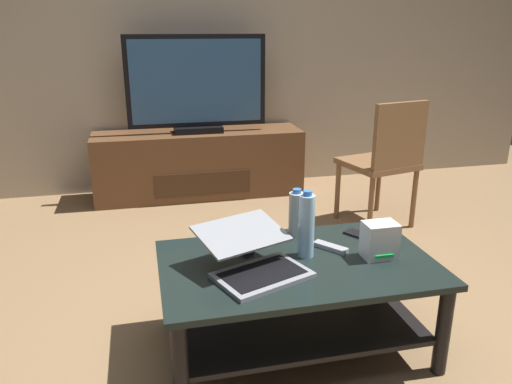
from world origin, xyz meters
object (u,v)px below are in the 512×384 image
(media_cabinet, at_px, (199,164))
(soundbar_remote, at_px, (331,247))
(television, at_px, (197,86))
(laptop, at_px, (254,258))
(tv_remote, at_px, (240,246))
(water_bottle_far, at_px, (296,213))
(water_bottle_near, at_px, (307,225))
(dining_chair, at_px, (386,158))
(router_box, at_px, (380,240))
(cell_phone, at_px, (359,235))
(coffee_table, at_px, (296,288))

(media_cabinet, distance_m, soundbar_remote, 2.17)
(television, height_order, laptop, television)
(laptop, xyz_separation_m, tv_remote, (-0.01, 0.24, -0.05))
(laptop, relative_size, tv_remote, 3.08)
(laptop, height_order, water_bottle_far, water_bottle_far)
(water_bottle_far, bearing_deg, water_bottle_near, -97.14)
(soundbar_remote, bearing_deg, media_cabinet, 61.13)
(water_bottle_near, distance_m, water_bottle_far, 0.23)
(television, relative_size, water_bottle_near, 3.76)
(laptop, relative_size, water_bottle_near, 1.67)
(dining_chair, relative_size, water_bottle_far, 3.96)
(laptop, bearing_deg, dining_chair, 45.92)
(television, relative_size, laptop, 2.25)
(router_box, height_order, soundbar_remote, router_box)
(router_box, height_order, water_bottle_far, water_bottle_far)
(soundbar_remote, bearing_deg, cell_phone, -7.20)
(laptop, relative_size, water_bottle_far, 2.16)
(router_box, bearing_deg, water_bottle_near, 164.71)
(laptop, distance_m, soundbar_remote, 0.40)
(router_box, bearing_deg, dining_chair, 61.87)
(media_cabinet, relative_size, tv_remote, 10.65)
(dining_chair, bearing_deg, water_bottle_near, -129.67)
(laptop, height_order, router_box, laptop)
(router_box, relative_size, tv_remote, 0.97)
(media_cabinet, bearing_deg, water_bottle_far, -83.40)
(television, bearing_deg, coffee_table, -86.22)
(dining_chair, height_order, water_bottle_near, dining_chair)
(water_bottle_near, bearing_deg, router_box, -15.29)
(water_bottle_far, xyz_separation_m, cell_phone, (0.29, -0.08, -0.10))
(soundbar_remote, bearing_deg, television, 61.22)
(coffee_table, distance_m, router_box, 0.41)
(television, height_order, cell_phone, television)
(dining_chair, height_order, water_bottle_far, dining_chair)
(television, bearing_deg, laptop, -91.38)
(coffee_table, bearing_deg, television, 93.78)
(dining_chair, relative_size, tv_remote, 5.63)
(dining_chair, xyz_separation_m, tv_remote, (-1.23, -1.02, -0.08))
(laptop, bearing_deg, tv_remote, 92.32)
(dining_chair, distance_m, tv_remote, 1.60)
(soundbar_remote, bearing_deg, laptop, 161.14)
(coffee_table, distance_m, water_bottle_far, 0.37)
(television, distance_m, water_bottle_far, 1.98)
(water_bottle_near, height_order, soundbar_remote, water_bottle_near)
(coffee_table, distance_m, media_cabinet, 2.22)
(laptop, height_order, tv_remote, laptop)
(coffee_table, relative_size, tv_remote, 7.18)
(coffee_table, distance_m, dining_chair, 1.60)
(media_cabinet, distance_m, laptop, 2.28)
(television, bearing_deg, tv_remote, -91.81)
(water_bottle_near, bearing_deg, laptop, -160.10)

